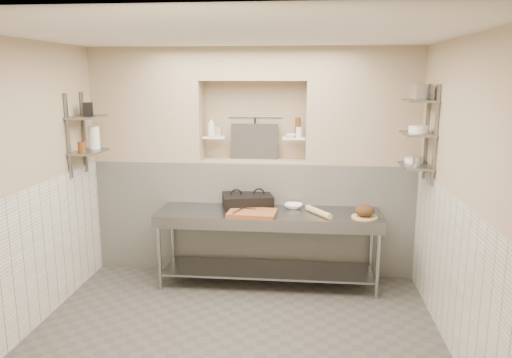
# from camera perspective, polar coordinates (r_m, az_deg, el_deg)

# --- Properties ---
(floor) EXTENTS (4.00, 3.90, 0.10)m
(floor) POSITION_cam_1_polar(r_m,az_deg,el_deg) (5.12, -2.41, -17.63)
(floor) COLOR #4A4642
(floor) RESTS_ON ground
(ceiling) EXTENTS (4.00, 3.90, 0.10)m
(ceiling) POSITION_cam_1_polar(r_m,az_deg,el_deg) (4.48, -2.74, 16.74)
(ceiling) COLOR silver
(ceiling) RESTS_ON ground
(wall_left) EXTENTS (0.10, 3.90, 2.80)m
(wall_left) POSITION_cam_1_polar(r_m,az_deg,el_deg) (5.28, -25.14, -0.95)
(wall_left) COLOR tan
(wall_left) RESTS_ON ground
(wall_right) EXTENTS (0.10, 3.90, 2.80)m
(wall_right) POSITION_cam_1_polar(r_m,az_deg,el_deg) (4.75, 22.74, -2.07)
(wall_right) COLOR tan
(wall_right) RESTS_ON ground
(wall_back) EXTENTS (4.00, 0.10, 2.80)m
(wall_back) POSITION_cam_1_polar(r_m,az_deg,el_deg) (6.53, -0.02, 2.39)
(wall_back) COLOR tan
(wall_back) RESTS_ON ground
(wall_front) EXTENTS (4.00, 0.10, 2.80)m
(wall_front) POSITION_cam_1_polar(r_m,az_deg,el_deg) (2.71, -8.81, -11.29)
(wall_front) COLOR tan
(wall_front) RESTS_ON ground
(backwall_lower) EXTENTS (4.00, 0.40, 1.40)m
(backwall_lower) POSITION_cam_1_polar(r_m,az_deg,el_deg) (6.44, -0.25, -4.13)
(backwall_lower) COLOR silver
(backwall_lower) RESTS_ON floor
(alcove_sill) EXTENTS (1.30, 0.40, 0.02)m
(alcove_sill) POSITION_cam_1_polar(r_m,az_deg,el_deg) (6.29, -0.25, 2.11)
(alcove_sill) COLOR tan
(alcove_sill) RESTS_ON backwall_lower
(backwall_pillar_left) EXTENTS (1.35, 0.40, 1.40)m
(backwall_pillar_left) POSITION_cam_1_polar(r_m,az_deg,el_deg) (6.49, -12.11, 8.29)
(backwall_pillar_left) COLOR tan
(backwall_pillar_left) RESTS_ON backwall_lower
(backwall_pillar_right) EXTENTS (1.35, 0.40, 1.40)m
(backwall_pillar_right) POSITION_cam_1_polar(r_m,az_deg,el_deg) (6.21, 12.11, 8.15)
(backwall_pillar_right) COLOR tan
(backwall_pillar_right) RESTS_ON backwall_lower
(backwall_header) EXTENTS (1.30, 0.40, 0.40)m
(backwall_header) POSITION_cam_1_polar(r_m,az_deg,el_deg) (6.20, -0.26, 13.02)
(backwall_header) COLOR tan
(backwall_header) RESTS_ON backwall_lower
(wainscot_left) EXTENTS (0.02, 3.90, 1.40)m
(wainscot_left) POSITION_cam_1_polar(r_m,az_deg,el_deg) (5.44, -23.95, -8.19)
(wainscot_left) COLOR silver
(wainscot_left) RESTS_ON floor
(wainscot_right) EXTENTS (0.02, 3.90, 1.40)m
(wainscot_right) POSITION_cam_1_polar(r_m,az_deg,el_deg) (4.93, 21.42, -9.99)
(wainscot_right) COLOR silver
(wainscot_right) RESTS_ON floor
(alcove_shelf_left) EXTENTS (0.28, 0.16, 0.02)m
(alcove_shelf_left) POSITION_cam_1_polar(r_m,az_deg,el_deg) (6.32, -4.79, 4.78)
(alcove_shelf_left) COLOR white
(alcove_shelf_left) RESTS_ON backwall_lower
(alcove_shelf_right) EXTENTS (0.28, 0.16, 0.02)m
(alcove_shelf_right) POSITION_cam_1_polar(r_m,az_deg,el_deg) (6.21, 4.35, 4.67)
(alcove_shelf_right) COLOR white
(alcove_shelf_right) RESTS_ON backwall_lower
(utensil_rail) EXTENTS (0.70, 0.02, 0.02)m
(utensil_rail) POSITION_cam_1_polar(r_m,az_deg,el_deg) (6.39, -0.10, 7.15)
(utensil_rail) COLOR gray
(utensil_rail) RESTS_ON wall_back
(hanging_steel) EXTENTS (0.02, 0.02, 0.30)m
(hanging_steel) POSITION_cam_1_polar(r_m,az_deg,el_deg) (6.38, -0.11, 5.61)
(hanging_steel) COLOR black
(hanging_steel) RESTS_ON utensil_rail
(splash_panel) EXTENTS (0.60, 0.08, 0.45)m
(splash_panel) POSITION_cam_1_polar(r_m,az_deg,el_deg) (6.35, -0.16, 4.31)
(splash_panel) COLOR #383330
(splash_panel) RESTS_ON alcove_sill
(shelf_rail_left_a) EXTENTS (0.03, 0.03, 0.95)m
(shelf_rail_left_a) POSITION_cam_1_polar(r_m,az_deg,el_deg) (6.28, -19.07, 5.06)
(shelf_rail_left_a) COLOR slate
(shelf_rail_left_a) RESTS_ON wall_left
(shelf_rail_left_b) EXTENTS (0.03, 0.03, 0.95)m
(shelf_rail_left_b) POSITION_cam_1_polar(r_m,az_deg,el_deg) (5.92, -20.67, 4.59)
(shelf_rail_left_b) COLOR slate
(shelf_rail_left_b) RESTS_ON wall_left
(wall_shelf_left_lower) EXTENTS (0.30, 0.50, 0.02)m
(wall_shelf_left_lower) POSITION_cam_1_polar(r_m,az_deg,el_deg) (6.07, -18.56, 2.98)
(wall_shelf_left_lower) COLOR slate
(wall_shelf_left_lower) RESTS_ON wall_left
(wall_shelf_left_upper) EXTENTS (0.30, 0.50, 0.03)m
(wall_shelf_left_upper) POSITION_cam_1_polar(r_m,az_deg,el_deg) (6.03, -18.81, 6.74)
(wall_shelf_left_upper) COLOR slate
(wall_shelf_left_upper) RESTS_ON wall_left
(shelf_rail_right_a) EXTENTS (0.03, 0.03, 1.05)m
(shelf_rail_right_a) POSITION_cam_1_polar(r_m,az_deg,el_deg) (5.85, 18.90, 5.12)
(shelf_rail_right_a) COLOR slate
(shelf_rail_right_a) RESTS_ON wall_right
(shelf_rail_right_b) EXTENTS (0.03, 0.03, 1.05)m
(shelf_rail_right_b) POSITION_cam_1_polar(r_m,az_deg,el_deg) (5.46, 19.82, 4.64)
(shelf_rail_right_b) COLOR slate
(shelf_rail_right_b) RESTS_ON wall_right
(wall_shelf_right_lower) EXTENTS (0.30, 0.50, 0.02)m
(wall_shelf_right_lower) POSITION_cam_1_polar(r_m,az_deg,el_deg) (5.67, 17.78, 1.43)
(wall_shelf_right_lower) COLOR slate
(wall_shelf_right_lower) RESTS_ON wall_right
(wall_shelf_right_mid) EXTENTS (0.30, 0.50, 0.02)m
(wall_shelf_right_mid) POSITION_cam_1_polar(r_m,az_deg,el_deg) (5.62, 18.00, 4.94)
(wall_shelf_right_mid) COLOR slate
(wall_shelf_right_mid) RESTS_ON wall_right
(wall_shelf_right_upper) EXTENTS (0.30, 0.50, 0.03)m
(wall_shelf_right_upper) POSITION_cam_1_polar(r_m,az_deg,el_deg) (5.60, 18.23, 8.50)
(wall_shelf_right_upper) COLOR slate
(wall_shelf_right_upper) RESTS_ON wall_right
(prep_table) EXTENTS (2.60, 0.70, 0.90)m
(prep_table) POSITION_cam_1_polar(r_m,az_deg,el_deg) (5.90, 1.39, -6.21)
(prep_table) COLOR gray
(prep_table) RESTS_ON floor
(panini_press) EXTENTS (0.67, 0.55, 0.16)m
(panini_press) POSITION_cam_1_polar(r_m,az_deg,el_deg) (6.02, -0.98, -2.50)
(panini_press) COLOR black
(panini_press) RESTS_ON prep_table
(cutting_board) EXTENTS (0.57, 0.42, 0.05)m
(cutting_board) POSITION_cam_1_polar(r_m,az_deg,el_deg) (5.69, -0.43, -3.93)
(cutting_board) COLOR brown
(cutting_board) RESTS_ON prep_table
(knife_blade) EXTENTS (0.29, 0.08, 0.01)m
(knife_blade) POSITION_cam_1_polar(r_m,az_deg,el_deg) (5.79, -1.38, -3.39)
(knife_blade) COLOR gray
(knife_blade) RESTS_ON cutting_board
(tongs) EXTENTS (0.12, 0.26, 0.02)m
(tongs) POSITION_cam_1_polar(r_m,az_deg,el_deg) (5.67, -2.05, -3.64)
(tongs) COLOR gray
(tongs) RESTS_ON cutting_board
(mixing_bowl) EXTENTS (0.23, 0.23, 0.05)m
(mixing_bowl) POSITION_cam_1_polar(r_m,az_deg,el_deg) (6.00, 4.30, -3.10)
(mixing_bowl) COLOR white
(mixing_bowl) RESTS_ON prep_table
(rolling_pin) EXTENTS (0.31, 0.42, 0.07)m
(rolling_pin) POSITION_cam_1_polar(r_m,az_deg,el_deg) (5.74, 7.16, -3.76)
(rolling_pin) COLOR tan
(rolling_pin) RESTS_ON prep_table
(bread_board) EXTENTS (0.29, 0.29, 0.02)m
(bread_board) POSITION_cam_1_polar(r_m,az_deg,el_deg) (5.73, 12.28, -4.26)
(bread_board) COLOR tan
(bread_board) RESTS_ON prep_table
(bread_loaf) EXTENTS (0.22, 0.22, 0.13)m
(bread_loaf) POSITION_cam_1_polar(r_m,az_deg,el_deg) (5.71, 12.32, -3.55)
(bread_loaf) COLOR #4C2D19
(bread_loaf) RESTS_ON bread_board
(bottle_soap) EXTENTS (0.12, 0.12, 0.24)m
(bottle_soap) POSITION_cam_1_polar(r_m,az_deg,el_deg) (6.27, -5.13, 5.94)
(bottle_soap) COLOR white
(bottle_soap) RESTS_ON alcove_shelf_left
(jar_alcove) EXTENTS (0.08, 0.08, 0.12)m
(jar_alcove) POSITION_cam_1_polar(r_m,az_deg,el_deg) (6.31, -4.37, 5.44)
(jar_alcove) COLOR tan
(jar_alcove) RESTS_ON alcove_shelf_left
(bowl_alcove) EXTENTS (0.16, 0.16, 0.04)m
(bowl_alcove) POSITION_cam_1_polar(r_m,az_deg,el_deg) (6.20, 4.03, 4.97)
(bowl_alcove) COLOR white
(bowl_alcove) RESTS_ON alcove_shelf_right
(condiment_a) EXTENTS (0.07, 0.07, 0.24)m
(condiment_a) POSITION_cam_1_polar(r_m,az_deg,el_deg) (6.22, 4.79, 5.91)
(condiment_a) COLOR #583113
(condiment_a) RESTS_ON alcove_shelf_right
(condiment_b) EXTENTS (0.06, 0.06, 0.23)m
(condiment_b) POSITION_cam_1_polar(r_m,az_deg,el_deg) (6.21, 4.88, 5.84)
(condiment_b) COLOR #583113
(condiment_b) RESTS_ON alcove_shelf_right
(condiment_c) EXTENTS (0.08, 0.08, 0.13)m
(condiment_c) POSITION_cam_1_polar(r_m,az_deg,el_deg) (6.19, 4.93, 5.35)
(condiment_c) COLOR white
(condiment_c) RESTS_ON alcove_shelf_right
(jug_left) EXTENTS (0.13, 0.13, 0.26)m
(jug_left) POSITION_cam_1_polar(r_m,az_deg,el_deg) (6.20, -18.03, 4.53)
(jug_left) COLOR white
(jug_left) RESTS_ON wall_shelf_left_lower
(jar_left) EXTENTS (0.09, 0.09, 0.13)m
(jar_left) POSITION_cam_1_polar(r_m,az_deg,el_deg) (5.90, -19.31, 3.44)
(jar_left) COLOR #583113
(jar_left) RESTS_ON wall_shelf_left_lower
(box_left_upper) EXTENTS (0.14, 0.14, 0.15)m
(box_left_upper) POSITION_cam_1_polar(r_m,az_deg,el_deg) (6.07, -18.64, 7.60)
(box_left_upper) COLOR black
(box_left_upper) RESTS_ON wall_shelf_left_upper
(bowl_right) EXTENTS (0.18, 0.18, 0.05)m
(bowl_right) POSITION_cam_1_polar(r_m,az_deg,el_deg) (5.80, 17.53, 2.06)
(bowl_right) COLOR white
(bowl_right) RESTS_ON wall_shelf_right_lower
(canister_right) EXTENTS (0.10, 0.10, 0.10)m
(canister_right) POSITION_cam_1_polar(r_m,az_deg,el_deg) (5.59, 17.98, 1.93)
(canister_right) COLOR gray
(canister_right) RESTS_ON wall_shelf_right_lower
(bowl_right_mid) EXTENTS (0.20, 0.20, 0.08)m
(bowl_right_mid) POSITION_cam_1_polar(r_m,az_deg,el_deg) (5.60, 18.07, 5.43)
(bowl_right_mid) COLOR white
(bowl_right_mid) RESTS_ON wall_shelf_right_mid
(basket_right) EXTENTS (0.25, 0.29, 0.16)m
(basket_right) POSITION_cam_1_polar(r_m,az_deg,el_deg) (5.61, 18.25, 9.43)
(basket_right) COLOR gray
(basket_right) RESTS_ON wall_shelf_right_upper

